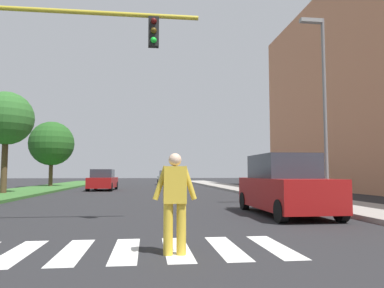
{
  "coord_description": "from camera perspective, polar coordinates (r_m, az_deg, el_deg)",
  "views": [
    {
      "loc": [
        0.81,
        1.59,
        1.36
      ],
      "look_at": [
        2.5,
        15.38,
        2.46
      ],
      "focal_mm": 34.17,
      "sensor_mm": 36.0,
      "label": 1
    }
  ],
  "objects": [
    {
      "name": "crosswalk",
      "position": [
        6.82,
        -14.23,
        -15.86
      ],
      "size": [
        6.75,
        2.2,
        0.01
      ],
      "color": "silver",
      "rests_on": "ground_plane"
    },
    {
      "name": "tree_far",
      "position": [
        25.34,
        -27.01,
        3.54
      ],
      "size": [
        3.29,
        3.29,
        6.23
      ],
      "color": "#4C3823",
      "rests_on": "median_strip"
    },
    {
      "name": "tree_distant",
      "position": [
        36.93,
        -21.06,
        0.06
      ],
      "size": [
        4.15,
        4.15,
        6.06
      ],
      "color": "#4C3823",
      "rests_on": "median_strip"
    },
    {
      "name": "median_strip",
      "position": [
        27.78,
        -25.0,
        -6.77
      ],
      "size": [
        4.27,
        64.0,
        0.15
      ],
      "primitive_type": "cube",
      "color": "#386B2D",
      "rests_on": "ground_plane"
    },
    {
      "name": "sedan_midblock",
      "position": [
        29.53,
        -13.74,
        -5.56
      ],
      "size": [
        2.04,
        4.3,
        1.64
      ],
      "color": "maroon",
      "rests_on": "ground_plane"
    },
    {
      "name": "street_lamp_right",
      "position": [
        15.74,
        19.66,
        7.6
      ],
      "size": [
        1.02,
        0.24,
        7.5
      ],
      "color": "slate",
      "rests_on": "sidewalk_right"
    },
    {
      "name": "suv_crossing",
      "position": [
        12.42,
        14.26,
        -6.37
      ],
      "size": [
        1.98,
        4.61,
        1.97
      ],
      "color": "maroon",
      "rests_on": "ground_plane"
    },
    {
      "name": "sidewalk_right",
      "position": [
        27.5,
        9.06,
        -7.16
      ],
      "size": [
        3.0,
        64.0,
        0.15
      ],
      "primitive_type": "cube",
      "color": "#9E9991",
      "rests_on": "ground_plane"
    },
    {
      "name": "ground_plane",
      "position": [
        28.45,
        -8.69,
        -7.23
      ],
      "size": [
        140.0,
        140.0,
        0.0
      ],
      "primitive_type": "plane",
      "color": "#262628"
    },
    {
      "name": "pedestrian_performer",
      "position": [
        6.19,
        -2.7,
        -8.47
      ],
      "size": [
        0.74,
        0.24,
        1.69
      ],
      "color": "gold",
      "rests_on": "ground_plane"
    },
    {
      "name": "sedan_distant",
      "position": [
        41.93,
        -3.87,
        -5.34
      ],
      "size": [
        2.21,
        4.51,
        1.64
      ],
      "color": "silver",
      "rests_on": "ground_plane"
    }
  ]
}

